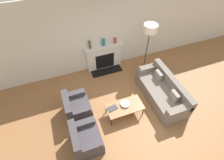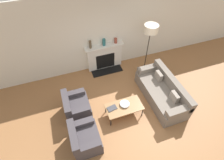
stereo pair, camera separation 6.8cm
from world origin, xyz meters
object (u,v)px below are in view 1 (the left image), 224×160
at_px(fireplace, 104,57).
at_px(mantel_vase_center_right, 115,41).
at_px(armchair_far, 77,107).
at_px(book, 113,108).
at_px(floor_lamp, 150,31).
at_px(couch, 162,91).
at_px(armchair_near, 86,139).
at_px(coffee_table, 125,107).
at_px(bowl, 125,104).
at_px(mantel_vase_center_left, 103,42).
at_px(mantel_vase_left, 90,45).

xyz_separation_m(fireplace, mantel_vase_center_right, (0.45, 0.02, 0.63)).
xyz_separation_m(armchair_far, mantel_vase_center_right, (1.93, 1.77, 0.83)).
distance_m(book, floor_lamp, 2.80).
relative_size(couch, armchair_far, 2.39).
xyz_separation_m(armchair_near, coffee_table, (1.37, 0.55, 0.06)).
xyz_separation_m(couch, floor_lamp, (0.11, 1.48, 1.39)).
height_order(fireplace, mantel_vase_center_right, mantel_vase_center_right).
relative_size(armchair_far, book, 2.77).
xyz_separation_m(armchair_near, bowl, (1.40, 0.60, 0.13)).
relative_size(bowl, mantel_vase_center_left, 1.15).
bearing_deg(coffee_table, floor_lamp, 46.95).
xyz_separation_m(couch, mantel_vase_center_left, (-1.30, 2.15, 0.86)).
relative_size(armchair_near, coffee_table, 0.79).
bearing_deg(floor_lamp, couch, -94.19).
xyz_separation_m(armchair_far, book, (0.99, -0.49, 0.11)).
height_order(armchair_near, mantel_vase_left, mantel_vase_left).
distance_m(armchair_near, bowl, 1.53).
relative_size(armchair_far, floor_lamp, 0.45).
bearing_deg(mantel_vase_left, floor_lamp, -19.31).
bearing_deg(armchair_near, mantel_vase_center_right, -34.09).
bearing_deg(mantel_vase_center_left, floor_lamp, -25.40).
relative_size(armchair_near, mantel_vase_center_right, 4.53).
bearing_deg(couch, floor_lamp, 175.81).
bearing_deg(fireplace, bowl, -92.15).
xyz_separation_m(couch, armchair_far, (-2.79, 0.38, -0.01)).
relative_size(fireplace, mantel_vase_center_right, 7.54).
relative_size(armchair_near, armchair_far, 1.00).
relative_size(armchair_far, mantel_vase_left, 2.95).
xyz_separation_m(coffee_table, bowl, (0.04, 0.06, 0.07)).
distance_m(armchair_near, mantel_vase_center_left, 3.33).
relative_size(mantel_vase_center_left, mantel_vase_center_right, 1.32).
xyz_separation_m(armchair_near, book, (0.99, 0.60, 0.11)).
distance_m(mantel_vase_center_left, mantel_vase_center_right, 0.45).
bearing_deg(armchair_far, fireplace, -40.31).
relative_size(floor_lamp, mantel_vase_center_right, 10.03).
distance_m(armchair_far, floor_lamp, 3.40).
distance_m(couch, mantel_vase_center_left, 2.65).
bearing_deg(book, mantel_vase_left, 80.32).
distance_m(book, mantel_vase_center_right, 2.55).
distance_m(fireplace, mantel_vase_left, 0.84).
xyz_separation_m(couch, mantel_vase_center_right, (-0.86, 2.15, 0.83)).
xyz_separation_m(fireplace, book, (-0.49, -2.24, -0.10)).
relative_size(coffee_table, floor_lamp, 0.58).
bearing_deg(mantel_vase_center_right, book, -112.61).
relative_size(floor_lamp, mantel_vase_center_left, 7.60).
relative_size(fireplace, mantel_vase_left, 4.91).
bearing_deg(mantel_vase_center_left, mantel_vase_left, 180.00).
bearing_deg(armchair_far, floor_lamp, -69.26).
relative_size(armchair_far, mantel_vase_center_right, 4.53).
height_order(couch, coffee_table, couch).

